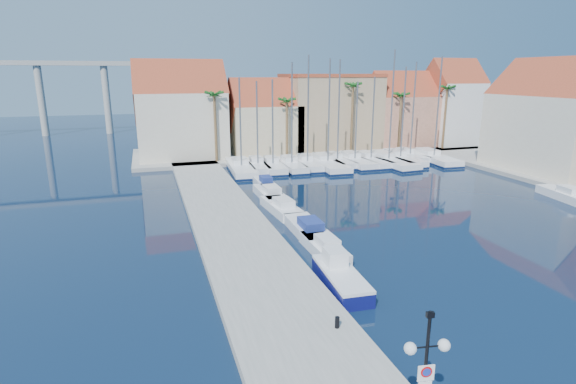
# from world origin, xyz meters

# --- Properties ---
(ground) EXTENTS (260.00, 260.00, 0.00)m
(ground) POSITION_xyz_m (0.00, 0.00, 0.00)
(ground) COLOR black
(ground) RESTS_ON ground
(quay_west) EXTENTS (6.00, 77.00, 0.50)m
(quay_west) POSITION_xyz_m (-9.00, 13.50, 0.25)
(quay_west) COLOR gray
(quay_west) RESTS_ON ground
(shore_north) EXTENTS (54.00, 16.00, 0.50)m
(shore_north) POSITION_xyz_m (10.00, 48.00, 0.25)
(shore_north) COLOR gray
(shore_north) RESTS_ON ground
(lamp_post) EXTENTS (1.51, 0.57, 4.48)m
(lamp_post) POSITION_xyz_m (-7.06, -7.82, 3.44)
(lamp_post) COLOR black
(lamp_post) RESTS_ON quay_west
(bollard) EXTENTS (0.22, 0.22, 0.55)m
(bollard) POSITION_xyz_m (-7.09, -1.12, 0.77)
(bollard) COLOR black
(bollard) RESTS_ON quay_west
(fishing_boat) EXTENTS (2.19, 5.62, 1.93)m
(fishing_boat) POSITION_xyz_m (-4.82, 3.64, 0.64)
(fishing_boat) COLOR #0E1052
(fishing_boat) RESTS_ON ground
(motorboat_west_0) EXTENTS (1.80, 5.44, 1.40)m
(motorboat_west_0) POSITION_xyz_m (-3.86, 8.40, 0.51)
(motorboat_west_0) COLOR white
(motorboat_west_0) RESTS_ON ground
(motorboat_west_1) EXTENTS (2.18, 6.52, 1.40)m
(motorboat_west_1) POSITION_xyz_m (-3.62, 12.30, 0.51)
(motorboat_west_1) COLOR white
(motorboat_west_1) RESTS_ON ground
(motorboat_west_2) EXTENTS (2.40, 6.30, 1.40)m
(motorboat_west_2) POSITION_xyz_m (-3.89, 18.47, 0.51)
(motorboat_west_2) COLOR white
(motorboat_west_2) RESTS_ON ground
(motorboat_west_3) EXTENTS (2.03, 6.29, 1.40)m
(motorboat_west_3) POSITION_xyz_m (-3.64, 23.13, 0.51)
(motorboat_west_3) COLOR white
(motorboat_west_3) RESTS_ON ground
(motorboat_west_4) EXTENTS (1.76, 5.12, 1.40)m
(motorboat_west_4) POSITION_xyz_m (-3.04, 27.45, 0.51)
(motorboat_west_4) COLOR white
(motorboat_west_4) RESTS_ON ground
(motorboat_east_1) EXTENTS (2.79, 6.10, 1.40)m
(motorboat_east_1) POSITION_xyz_m (23.99, 14.18, 0.51)
(motorboat_east_1) COLOR white
(motorboat_east_1) RESTS_ON ground
(sailboat_0) EXTENTS (3.42, 10.71, 11.55)m
(sailboat_0) POSITION_xyz_m (-3.87, 36.27, 0.57)
(sailboat_0) COLOR white
(sailboat_0) RESTS_ON ground
(sailboat_1) EXTENTS (2.71, 8.50, 11.14)m
(sailboat_1) POSITION_xyz_m (-1.60, 36.84, 0.59)
(sailboat_1) COLOR white
(sailboat_1) RESTS_ON ground
(sailboat_2) EXTENTS (3.07, 8.97, 11.35)m
(sailboat_2) POSITION_xyz_m (0.23, 36.23, 0.59)
(sailboat_2) COLOR white
(sailboat_2) RESTS_ON ground
(sailboat_3) EXTENTS (2.53, 8.86, 13.37)m
(sailboat_3) POSITION_xyz_m (2.65, 36.05, 0.62)
(sailboat_3) COLOR white
(sailboat_3) RESTS_ON ground
(sailboat_4) EXTENTS (3.04, 8.96, 14.27)m
(sailboat_4) POSITION_xyz_m (4.93, 36.34, 0.64)
(sailboat_4) COLOR white
(sailboat_4) RESTS_ON ground
(sailboat_5) EXTENTS (3.75, 11.75, 13.87)m
(sailboat_5) POSITION_xyz_m (7.54, 35.90, 0.58)
(sailboat_5) COLOR white
(sailboat_5) RESTS_ON ground
(sailboat_6) EXTENTS (2.76, 8.95, 13.78)m
(sailboat_6) POSITION_xyz_m (9.28, 36.77, 0.63)
(sailboat_6) COLOR white
(sailboat_6) RESTS_ON ground
(sailboat_7) EXTENTS (2.68, 10.14, 11.02)m
(sailboat_7) POSITION_xyz_m (11.68, 36.41, 0.56)
(sailboat_7) COLOR white
(sailboat_7) RESTS_ON ground
(sailboat_8) EXTENTS (2.97, 9.65, 11.61)m
(sailboat_8) POSITION_xyz_m (13.91, 36.08, 0.58)
(sailboat_8) COLOR white
(sailboat_8) RESTS_ON ground
(sailboat_9) EXTENTS (3.97, 12.06, 14.98)m
(sailboat_9) POSITION_xyz_m (15.98, 35.13, 0.59)
(sailboat_9) COLOR white
(sailboat_9) RESTS_ON ground
(sailboat_10) EXTENTS (3.26, 11.08, 12.92)m
(sailboat_10) POSITION_xyz_m (18.46, 36.08, 0.58)
(sailboat_10) COLOR white
(sailboat_10) RESTS_ON ground
(sailboat_11) EXTENTS (2.82, 8.29, 13.58)m
(sailboat_11) POSITION_xyz_m (20.70, 37.12, 0.64)
(sailboat_11) COLOR white
(sailboat_11) RESTS_ON ground
(sailboat_12) EXTENTS (3.82, 11.53, 14.25)m
(sailboat_12) POSITION_xyz_m (23.28, 35.23, 0.59)
(sailboat_12) COLOR white
(sailboat_12) RESTS_ON ground
(building_0) EXTENTS (12.30, 9.00, 13.50)m
(building_0) POSITION_xyz_m (-10.00, 47.00, 6.52)
(building_0) COLOR beige
(building_0) RESTS_ON shore_north
(building_1) EXTENTS (10.30, 8.00, 11.00)m
(building_1) POSITION_xyz_m (2.00, 47.00, 5.30)
(building_1) COLOR #C3B089
(building_1) RESTS_ON shore_north
(building_2) EXTENTS (14.20, 10.20, 11.50)m
(building_2) POSITION_xyz_m (13.00, 48.00, 6.26)
(building_2) COLOR tan
(building_2) RESTS_ON shore_north
(building_3) EXTENTS (10.30, 8.00, 12.00)m
(building_3) POSITION_xyz_m (25.00, 47.00, 5.86)
(building_3) COLOR #B1715A
(building_3) RESTS_ON shore_north
(building_4) EXTENTS (8.30, 8.00, 14.00)m
(building_4) POSITION_xyz_m (34.00, 46.00, 6.97)
(building_4) COLOR white
(building_4) RESTS_ON shore_north
(building_6) EXTENTS (9.00, 14.30, 13.50)m
(building_6) POSITION_xyz_m (32.00, 24.00, 6.52)
(building_6) COLOR beige
(building_6) RESTS_ON shore_east
(palm_0) EXTENTS (2.60, 2.60, 10.15)m
(palm_0) POSITION_xyz_m (-6.00, 42.00, 9.08)
(palm_0) COLOR brown
(palm_0) RESTS_ON shore_north
(palm_1) EXTENTS (2.60, 2.60, 9.15)m
(palm_1) POSITION_xyz_m (4.00, 42.00, 8.14)
(palm_1) COLOR brown
(palm_1) RESTS_ON shore_north
(palm_2) EXTENTS (2.60, 2.60, 11.15)m
(palm_2) POSITION_xyz_m (14.00, 42.00, 10.02)
(palm_2) COLOR brown
(palm_2) RESTS_ON shore_north
(palm_3) EXTENTS (2.60, 2.60, 9.65)m
(palm_3) POSITION_xyz_m (22.00, 42.00, 8.61)
(palm_3) COLOR brown
(palm_3) RESTS_ON shore_north
(palm_4) EXTENTS (2.60, 2.60, 10.65)m
(palm_4) POSITION_xyz_m (30.00, 42.00, 9.55)
(palm_4) COLOR brown
(palm_4) RESTS_ON shore_north
(viaduct) EXTENTS (48.00, 2.20, 14.45)m
(viaduct) POSITION_xyz_m (-39.07, 82.00, 10.25)
(viaduct) COLOR #9E9E99
(viaduct) RESTS_ON ground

